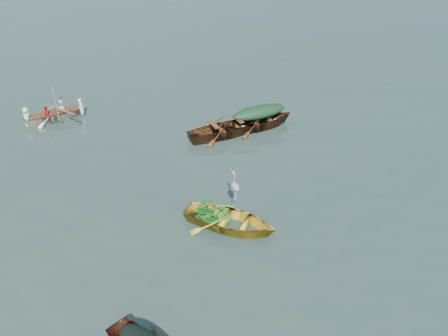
{
  "coord_description": "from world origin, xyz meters",
  "views": [
    {
      "loc": [
        -3.81,
        -9.48,
        8.33
      ],
      "look_at": [
        0.53,
        2.03,
        0.5
      ],
      "focal_mm": 35.0,
      "sensor_mm": 36.0,
      "label": 1
    }
  ],
  "objects_px": {
    "open_wooden_boat": "(226,136)",
    "heron": "(235,191)",
    "green_tarp_boat": "(258,128)",
    "rowed_boat": "(57,120)",
    "yellow_dinghy": "(230,227)"
  },
  "relations": [
    {
      "from": "yellow_dinghy",
      "to": "green_tarp_boat",
      "type": "height_order",
      "value": "green_tarp_boat"
    },
    {
      "from": "open_wooden_boat",
      "to": "green_tarp_boat",
      "type": "bearing_deg",
      "value": -89.79
    },
    {
      "from": "green_tarp_boat",
      "to": "rowed_boat",
      "type": "distance_m",
      "value": 8.67
    },
    {
      "from": "yellow_dinghy",
      "to": "rowed_boat",
      "type": "height_order",
      "value": "yellow_dinghy"
    },
    {
      "from": "open_wooden_boat",
      "to": "heron",
      "type": "bearing_deg",
      "value": 157.12
    },
    {
      "from": "yellow_dinghy",
      "to": "open_wooden_boat",
      "type": "bearing_deg",
      "value": 22.75
    },
    {
      "from": "yellow_dinghy",
      "to": "open_wooden_boat",
      "type": "relative_size",
      "value": 0.78
    },
    {
      "from": "green_tarp_boat",
      "to": "open_wooden_boat",
      "type": "height_order",
      "value": "open_wooden_boat"
    },
    {
      "from": "yellow_dinghy",
      "to": "open_wooden_boat",
      "type": "xyz_separation_m",
      "value": [
        1.91,
        5.34,
        0.0
      ]
    },
    {
      "from": "green_tarp_boat",
      "to": "yellow_dinghy",
      "type": "bearing_deg",
      "value": 142.82
    },
    {
      "from": "green_tarp_boat",
      "to": "heron",
      "type": "height_order",
      "value": "heron"
    },
    {
      "from": "green_tarp_boat",
      "to": "heron",
      "type": "xyz_separation_m",
      "value": [
        -3.07,
        -5.04,
        0.93
      ]
    },
    {
      "from": "green_tarp_boat",
      "to": "heron",
      "type": "bearing_deg",
      "value": 143.31
    },
    {
      "from": "yellow_dinghy",
      "to": "rowed_boat",
      "type": "xyz_separation_m",
      "value": [
        -4.4,
        9.25,
        0.0
      ]
    },
    {
      "from": "open_wooden_boat",
      "to": "heron",
      "type": "relative_size",
      "value": 4.78
    }
  ]
}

